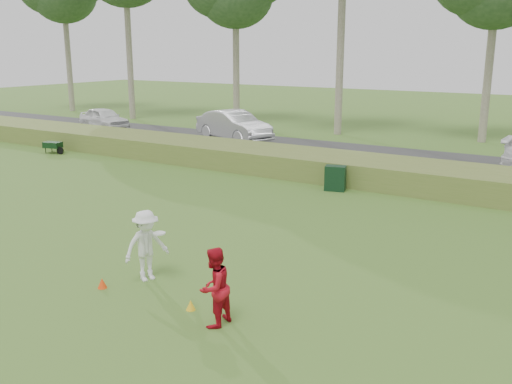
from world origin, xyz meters
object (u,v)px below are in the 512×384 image
Objects in this scene: player_red at (214,287)px; cone_yellow at (191,305)px; utility_cabinet at (335,178)px; car_left at (104,119)px; car_mid at (234,126)px; cone_orange at (102,283)px; player_white at (146,246)px.

cone_yellow is at bearing -106.29° from player_red.
car_left is at bearing 145.41° from utility_cabinet.
cone_orange is at bearing -135.85° from car_mid.
player_white reaches higher than cone_orange.
utility_cabinet is (-1.61, 10.55, 0.36)m from cone_yellow.
utility_cabinet is at bearing 86.25° from cone_orange.
player_white is 19.59m from car_mid.
cone_orange is 2.32m from cone_yellow.
car_mid is at bearing 121.66° from cone_yellow.
player_red is 1.06m from cone_yellow.
cone_yellow is 0.05× the size of car_left.
utility_cabinet is 0.23× the size of car_left.
utility_cabinet is (-2.39, 10.81, -0.31)m from player_red.
car_mid is (-9.46, 7.40, 0.42)m from utility_cabinet.
player_red is 27.55m from car_left.
player_red is at bearing -18.33° from cone_yellow.
player_white is 1.76× the size of utility_cabinet.
cone_orange is at bearing -89.60° from player_red.
cone_orange is at bearing -175.77° from cone_yellow.
player_red is 11.08m from utility_cabinet.
cone_orange is 0.05× the size of car_mid.
car_left is (-18.87, 6.72, 0.28)m from utility_cabinet.
car_mid reaches higher than player_white.
cone_orange is 1.07× the size of cone_yellow.
cone_yellow is (1.78, -0.70, -0.71)m from player_white.
utility_cabinet is 20.03m from car_left.
cone_orange is at bearing -108.73° from utility_cabinet.
cone_yellow is 0.23× the size of utility_cabinet.
player_white is 0.41× the size of car_left.
utility_cabinet reaches higher than cone_orange.
player_white is 7.20× the size of cone_orange.
car_left reaches higher than cone_yellow.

